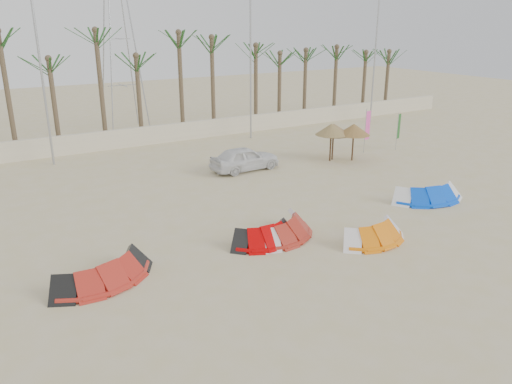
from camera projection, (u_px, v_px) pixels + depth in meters
ground at (345, 276)px, 17.25m from camera, size 120.00×120.00×0.00m
boundary_wall at (138, 137)px, 34.83m from camera, size 60.00×0.30×1.30m
palm_line at (134, 49)px, 34.48m from camera, size 52.00×4.00×7.70m
lamp_b at (41, 68)px, 28.63m from camera, size 1.25×0.14×11.00m
lamp_c at (251, 59)px, 35.46m from camera, size 1.25×0.14×11.00m
lamp_d at (376, 53)px, 41.32m from camera, size 1.25×0.14×11.00m
pylon at (126, 129)px, 40.39m from camera, size 3.00×3.00×14.00m
kite_red_left at (101, 268)px, 16.92m from camera, size 3.99×2.48×0.90m
kite_red_mid at (262, 232)px, 19.75m from camera, size 2.96×1.61×0.90m
kite_red_right at (282, 226)px, 20.38m from camera, size 3.75×2.74×0.90m
kite_orange at (370, 230)px, 19.94m from camera, size 3.16×1.65×0.90m
kite_blue at (423, 191)px, 24.45m from camera, size 3.92×2.30×0.90m
parasol_left at (331, 129)px, 30.64m from camera, size 1.98×1.98×2.37m
parasol_mid at (354, 129)px, 30.77m from camera, size 2.03×2.03×2.33m
parasol_right at (334, 129)px, 30.95m from camera, size 2.26×2.26×2.31m
flag_pink at (367, 127)px, 32.79m from camera, size 0.45×0.06×2.92m
flag_green at (399, 128)px, 33.47m from camera, size 0.44×0.17×2.58m
car at (245, 158)px, 29.15m from camera, size 4.21×1.83×1.41m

